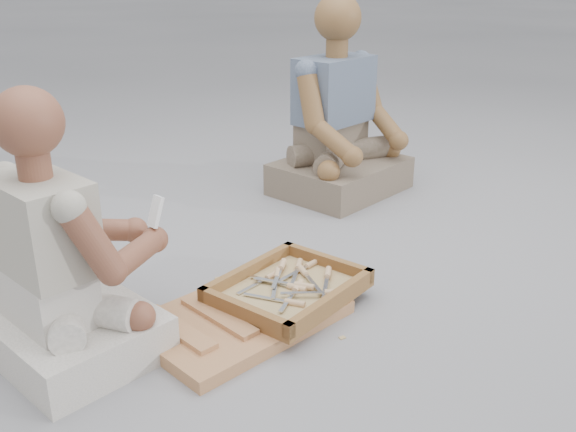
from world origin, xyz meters
TOP-DOWN VIEW (x-y plane):
  - ground at (0.00, 0.00)m, footprint 60.00×60.00m
  - carved_panel at (-0.32, 0.11)m, footprint 0.74×0.56m
  - tool_tray at (-0.12, 0.12)m, footprint 0.60×0.54m
  - chisel_0 at (-0.01, 0.17)m, footprint 0.07×0.22m
  - chisel_1 at (-0.09, 0.10)m, footprint 0.15×0.18m
  - chisel_2 at (-0.03, -0.01)m, footprint 0.20×0.13m
  - chisel_3 at (-0.17, 0.03)m, footprint 0.15×0.19m
  - chisel_4 at (-0.10, 0.09)m, footprint 0.18×0.15m
  - chisel_5 at (-0.13, 0.22)m, footprint 0.22×0.08m
  - chisel_6 at (-0.07, 0.24)m, footprint 0.16×0.18m
  - chisel_7 at (-0.11, 0.20)m, footprint 0.14×0.19m
  - chisel_8 at (0.04, 0.22)m, footprint 0.22×0.08m
  - chisel_9 at (-0.11, 0.11)m, footprint 0.12×0.20m
  - chisel_10 at (-0.00, 0.23)m, footprint 0.16×0.18m
  - chisel_11 at (0.04, 0.10)m, footprint 0.16×0.18m
  - wood_chip_0 at (-0.21, -0.00)m, footprint 0.02×0.02m
  - wood_chip_1 at (-0.08, -0.15)m, footprint 0.02×0.02m
  - wood_chip_2 at (0.18, 0.25)m, footprint 0.02×0.02m
  - wood_chip_3 at (0.03, 0.49)m, footprint 0.02×0.02m
  - wood_chip_4 at (-0.46, -0.09)m, footprint 0.02×0.02m
  - wood_chip_5 at (-0.44, 0.30)m, footprint 0.02×0.02m
  - wood_chip_6 at (-0.14, 0.37)m, footprint 0.02×0.02m
  - wood_chip_7 at (-0.44, 0.21)m, footprint 0.02×0.02m
  - wood_chip_8 at (0.13, 0.09)m, footprint 0.02×0.02m
  - wood_chip_9 at (-0.23, 0.44)m, footprint 0.02×0.02m
  - wood_chip_10 at (0.03, 0.02)m, footprint 0.02×0.02m
  - wood_chip_11 at (-0.42, 0.23)m, footprint 0.02×0.02m
  - wood_chip_12 at (-0.29, 0.11)m, footprint 0.02×0.02m
  - wood_chip_13 at (0.03, 0.40)m, footprint 0.02×0.02m
  - craftsman at (-0.83, 0.24)m, footprint 0.61×0.62m
  - companion at (0.76, 1.01)m, footprint 0.74×0.65m
  - mobile_phone at (-0.52, 0.26)m, footprint 0.06×0.05m

SIDE VIEW (x-z plane):
  - ground at x=0.00m, z-range 0.00..0.00m
  - wood_chip_0 at x=-0.21m, z-range 0.00..0.00m
  - wood_chip_1 at x=-0.08m, z-range 0.00..0.00m
  - wood_chip_2 at x=0.18m, z-range 0.00..0.00m
  - wood_chip_3 at x=0.03m, z-range 0.00..0.00m
  - wood_chip_4 at x=-0.46m, z-range 0.00..0.00m
  - wood_chip_5 at x=-0.44m, z-range 0.00..0.00m
  - wood_chip_6 at x=-0.14m, z-range 0.00..0.00m
  - wood_chip_7 at x=-0.44m, z-range 0.00..0.00m
  - wood_chip_8 at x=0.13m, z-range 0.00..0.00m
  - wood_chip_9 at x=-0.23m, z-range 0.00..0.00m
  - wood_chip_10 at x=0.03m, z-range 0.00..0.00m
  - wood_chip_11 at x=-0.42m, z-range 0.00..0.00m
  - wood_chip_12 at x=-0.29m, z-range 0.00..0.00m
  - wood_chip_13 at x=0.03m, z-range 0.00..0.00m
  - carved_panel at x=-0.32m, z-range 0.00..0.04m
  - tool_tray at x=-0.12m, z-range 0.03..0.10m
  - chisel_5 at x=-0.13m, z-range 0.06..0.08m
  - chisel_3 at x=-0.17m, z-range 0.06..0.08m
  - chisel_8 at x=0.04m, z-range 0.07..0.09m
  - chisel_10 at x=0.00m, z-range 0.07..0.09m
  - chisel_9 at x=-0.11m, z-range 0.07..0.09m
  - chisel_4 at x=-0.10m, z-range 0.07..0.09m
  - chisel_7 at x=-0.11m, z-range 0.07..0.09m
  - chisel_0 at x=-0.01m, z-range 0.07..0.09m
  - chisel_1 at x=-0.09m, z-range 0.07..0.09m
  - chisel_11 at x=0.04m, z-range 0.07..0.09m
  - chisel_6 at x=-0.07m, z-range 0.07..0.10m
  - chisel_2 at x=-0.03m, z-range 0.07..0.10m
  - craftsman at x=-0.83m, z-range -0.13..0.70m
  - companion at x=0.76m, z-range -0.17..0.82m
  - mobile_phone at x=-0.52m, z-range 0.35..0.45m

